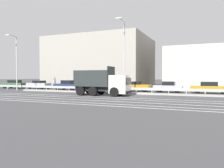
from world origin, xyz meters
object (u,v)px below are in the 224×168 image
Objects in this scene: street_lamp_1 at (124,53)px; parked_car_1 at (39,85)px; parked_car_2 at (68,85)px; dump_truck at (108,85)px; parked_car_6 at (210,88)px; median_road_sign at (90,84)px; parked_car_5 at (168,87)px; parked_car_4 at (134,86)px; parked_car_3 at (102,86)px; street_lamp_0 at (16,60)px; parked_car_0 at (14,84)px.

street_lamp_1 is 19.47m from parked_car_1.
street_lamp_1 is 2.07× the size of parked_car_2.
dump_truck is 13.55m from parked_car_6.
median_road_sign is 0.61× the size of parked_car_5.
parked_car_4 is at bearing 92.35° from street_lamp_1.
parked_car_2 is 6.12m from parked_car_3.
parked_car_2 reaches higher than parked_car_1.
dump_truck is 1.36× the size of parked_car_3.
dump_truck is at bearing -51.71° from parked_car_6.
parked_car_2 is at bearing 158.25° from street_lamp_1.
street_lamp_0 is 8.13m from parked_car_0.
parked_car_6 is at bearing 26.14° from street_lamp_1.
dump_truck is at bearing -112.83° from parked_car_0.
parked_car_3 is at bearing 21.34° from street_lamp_0.
parked_car_0 is 12.04m from parked_car_2.
parked_car_0 reaches higher than parked_car_1.
parked_car_3 is (12.77, 4.99, -4.13)m from street_lamp_0.
parked_car_5 is at bearing 85.55° from parked_car_4.
parked_car_2 is at bearing 93.36° from parked_car_3.
street_lamp_1 is 2.11× the size of parked_car_1.
parked_car_5 is at bearing 141.48° from dump_truck.
parked_car_0 reaches higher than parked_car_5.
street_lamp_1 is 1.92× the size of parked_car_3.
parked_car_6 is (10.13, 4.97, -4.38)m from street_lamp_1.
parked_car_6 reaches higher than parked_car_5.
parked_car_5 reaches higher than parked_car_4.
parked_car_3 is at bearing 87.57° from parked_car_5.
parked_car_2 reaches higher than parked_car_6.
median_road_sign is 0.49× the size of parked_car_6.
median_road_sign is 15.88m from parked_car_6.
parked_car_1 is 0.93× the size of parked_car_4.
parked_car_5 is at bearing -85.72° from parked_car_6.
dump_truck is at bearing -38.30° from median_road_sign.
street_lamp_1 is at bearing -112.70° from parked_car_2.
parked_car_0 is (-5.37, 4.58, -4.04)m from street_lamp_0.
street_lamp_0 is 18.28m from street_lamp_1.
parked_car_4 is at bearing -88.06° from parked_car_2.
street_lamp_1 reaches higher than parked_car_3.
parked_car_1 is (5.41, 0.53, -0.02)m from parked_car_0.
street_lamp_0 is at bearing -73.84° from parked_car_4.
street_lamp_1 is 1.96× the size of parked_car_4.
parked_car_5 is (9.89, 4.43, -0.47)m from median_road_sign.
parked_car_0 is 18.15m from parked_car_3.
parked_car_1 is at bearing 88.55° from parked_car_3.
street_lamp_1 reaches higher than street_lamp_0.
parked_car_6 is at bearing -88.73° from parked_car_5.
parked_car_1 is (0.04, 5.10, -4.06)m from street_lamp_0.
street_lamp_0 is (-17.45, 3.10, 3.60)m from dump_truck.
parked_car_2 is at bearing -86.73° from parked_car_4.
median_road_sign reaches higher than parked_car_3.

